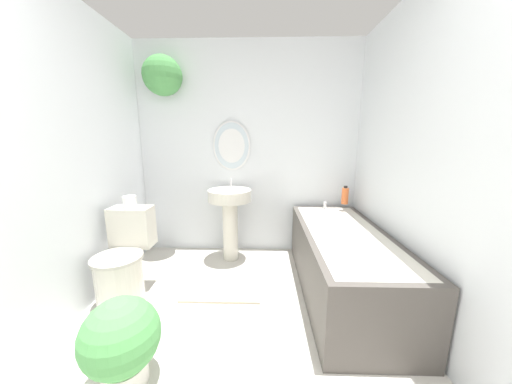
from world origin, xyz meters
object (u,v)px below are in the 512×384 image
object	(u,v)px
pedestal_sink	(230,210)
potted_plant	(121,340)
toilet_paper_roll	(130,202)
bathtub	(343,261)
toilet	(124,263)
shampoo_bottle	(345,196)

from	to	relation	value
pedestal_sink	potted_plant	bearing A→B (deg)	-104.65
pedestal_sink	potted_plant	size ratio (longest dim) A/B	1.79
toilet_paper_roll	bathtub	bearing A→B (deg)	-1.38
toilet	pedestal_sink	distance (m)	1.13
toilet	bathtub	xyz separation A→B (m)	(1.87, 0.15, -0.03)
toilet_paper_roll	shampoo_bottle	bearing A→B (deg)	16.77
shampoo_bottle	toilet_paper_roll	distance (m)	2.16
shampoo_bottle	potted_plant	world-z (taller)	shampoo_bottle
pedestal_sink	shampoo_bottle	xyz separation A→B (m)	(1.26, 0.05, 0.16)
bathtub	potted_plant	world-z (taller)	bathtub
potted_plant	toilet_paper_roll	size ratio (longest dim) A/B	4.59
bathtub	potted_plant	xyz separation A→B (m)	(-1.47, -0.92, -0.02)
bathtub	shampoo_bottle	distance (m)	0.82
shampoo_bottle	toilet	bearing A→B (deg)	-158.48
pedestal_sink	toilet	bearing A→B (deg)	-136.55
toilet	bathtub	bearing A→B (deg)	4.49
bathtub	shampoo_bottle	bearing A→B (deg)	73.66
pedestal_sink	potted_plant	distance (m)	1.62
shampoo_bottle	toilet_paper_roll	world-z (taller)	toilet_paper_roll
bathtub	shampoo_bottle	xyz separation A→B (m)	(0.20, 0.67, 0.44)
bathtub	potted_plant	size ratio (longest dim) A/B	3.33
pedestal_sink	toilet_paper_roll	distance (m)	1.01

